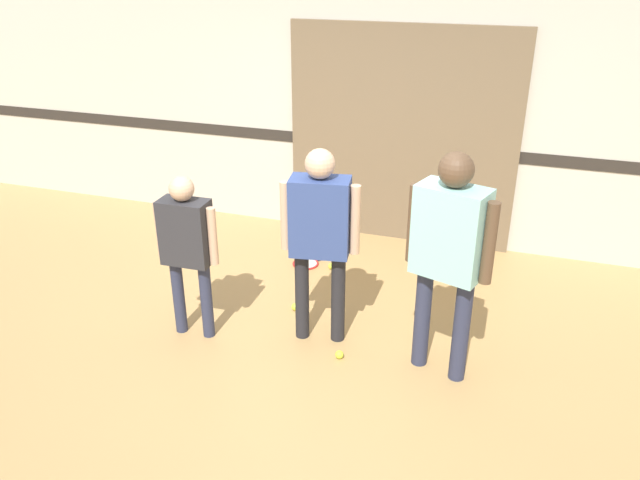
{
  "coord_description": "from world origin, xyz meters",
  "views": [
    {
      "loc": [
        1.54,
        -3.9,
        2.89
      ],
      "look_at": [
        0.17,
        0.18,
        0.88
      ],
      "focal_mm": 35.0,
      "sensor_mm": 36.0,
      "label": 1
    }
  ],
  "objects_px": {
    "person_student_left": "(187,240)",
    "tennis_ball_stray_left": "(295,307)",
    "person_instructor": "(320,227)",
    "tennis_ball_by_spare_racket": "(332,266)",
    "racket_spare_on_floor": "(308,263)",
    "person_student_right": "(449,244)",
    "tennis_ball_near_instructor": "(339,355)"
  },
  "relations": [
    {
      "from": "racket_spare_on_floor",
      "to": "person_student_left",
      "type": "bearing_deg",
      "value": -157.6
    },
    {
      "from": "person_instructor",
      "to": "racket_spare_on_floor",
      "type": "bearing_deg",
      "value": 104.33
    },
    {
      "from": "tennis_ball_near_instructor",
      "to": "tennis_ball_by_spare_racket",
      "type": "distance_m",
      "value": 1.5
    },
    {
      "from": "person_student_right",
      "to": "tennis_ball_near_instructor",
      "type": "distance_m",
      "value": 1.27
    },
    {
      "from": "person_student_right",
      "to": "racket_spare_on_floor",
      "type": "height_order",
      "value": "person_student_right"
    },
    {
      "from": "person_instructor",
      "to": "tennis_ball_near_instructor",
      "type": "bearing_deg",
      "value": -54.17
    },
    {
      "from": "person_student_left",
      "to": "person_instructor",
      "type": "bearing_deg",
      "value": 13.02
    },
    {
      "from": "person_student_left",
      "to": "racket_spare_on_floor",
      "type": "height_order",
      "value": "person_student_left"
    },
    {
      "from": "person_instructor",
      "to": "tennis_ball_stray_left",
      "type": "bearing_deg",
      "value": 126.34
    },
    {
      "from": "racket_spare_on_floor",
      "to": "tennis_ball_by_spare_racket",
      "type": "height_order",
      "value": "tennis_ball_by_spare_racket"
    },
    {
      "from": "person_instructor",
      "to": "person_student_left",
      "type": "relative_size",
      "value": 1.17
    },
    {
      "from": "tennis_ball_by_spare_racket",
      "to": "racket_spare_on_floor",
      "type": "bearing_deg",
      "value": 173.63
    },
    {
      "from": "person_instructor",
      "to": "tennis_ball_by_spare_racket",
      "type": "bearing_deg",
      "value": 93.33
    },
    {
      "from": "racket_spare_on_floor",
      "to": "tennis_ball_stray_left",
      "type": "distance_m",
      "value": 0.9
    },
    {
      "from": "tennis_ball_by_spare_racket",
      "to": "person_student_right",
      "type": "bearing_deg",
      "value": -46.28
    },
    {
      "from": "person_student_left",
      "to": "tennis_ball_stray_left",
      "type": "xyz_separation_m",
      "value": [
        0.66,
        0.6,
        -0.81
      ]
    },
    {
      "from": "tennis_ball_stray_left",
      "to": "tennis_ball_by_spare_racket",
      "type": "bearing_deg",
      "value": 85.31
    },
    {
      "from": "person_student_right",
      "to": "person_instructor",
      "type": "bearing_deg",
      "value": 10.04
    },
    {
      "from": "tennis_ball_stray_left",
      "to": "person_student_right",
      "type": "bearing_deg",
      "value": -19.31
    },
    {
      "from": "person_student_right",
      "to": "tennis_ball_near_instructor",
      "type": "bearing_deg",
      "value": 25.38
    },
    {
      "from": "tennis_ball_stray_left",
      "to": "person_student_left",
      "type": "bearing_deg",
      "value": -137.99
    },
    {
      "from": "person_instructor",
      "to": "tennis_ball_stray_left",
      "type": "distance_m",
      "value": 1.07
    },
    {
      "from": "person_student_right",
      "to": "racket_spare_on_floor",
      "type": "xyz_separation_m",
      "value": [
        -1.52,
        1.34,
        -1.05
      ]
    },
    {
      "from": "tennis_ball_by_spare_racket",
      "to": "tennis_ball_stray_left",
      "type": "xyz_separation_m",
      "value": [
        -0.07,
        -0.85,
        0.0
      ]
    },
    {
      "from": "person_student_left",
      "to": "tennis_ball_stray_left",
      "type": "bearing_deg",
      "value": 40.13
    },
    {
      "from": "person_student_left",
      "to": "person_student_right",
      "type": "xyz_separation_m",
      "value": [
        1.98,
        0.13,
        0.21
      ]
    },
    {
      "from": "racket_spare_on_floor",
      "to": "tennis_ball_near_instructor",
      "type": "xyz_separation_m",
      "value": [
        0.77,
        -1.44,
        0.02
      ]
    },
    {
      "from": "person_student_left",
      "to": "racket_spare_on_floor",
      "type": "bearing_deg",
      "value": 70.58
    },
    {
      "from": "tennis_ball_by_spare_racket",
      "to": "tennis_ball_stray_left",
      "type": "height_order",
      "value": "same"
    },
    {
      "from": "tennis_ball_near_instructor",
      "to": "tennis_ball_by_spare_racket",
      "type": "bearing_deg",
      "value": 109.83
    },
    {
      "from": "person_student_left",
      "to": "tennis_ball_stray_left",
      "type": "distance_m",
      "value": 1.21
    },
    {
      "from": "person_instructor",
      "to": "racket_spare_on_floor",
      "type": "relative_size",
      "value": 3.42
    }
  ]
}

